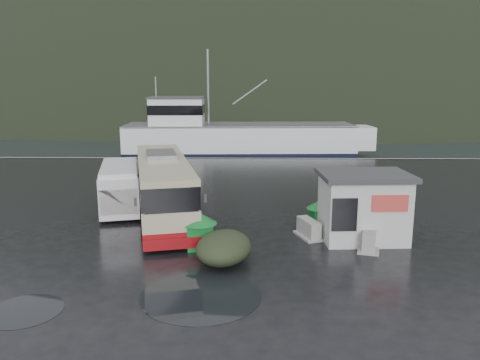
{
  "coord_description": "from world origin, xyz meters",
  "views": [
    {
      "loc": [
        1.87,
        -20.12,
        6.48
      ],
      "look_at": [
        1.44,
        2.69,
        1.7
      ],
      "focal_mm": 35.0,
      "sensor_mm": 36.0,
      "label": 1
    }
  ],
  "objects_px": {
    "coach_bus": "(164,216)",
    "fishing_trawler": "(239,144)",
    "dome_tent": "(224,262)",
    "white_van": "(121,209)",
    "ticket_kiosk": "(361,239)",
    "jersey_barrier_a": "(308,237)",
    "waste_bin_right": "(320,227)",
    "waste_bin_left": "(199,248)",
    "jersey_barrier_b": "(369,249)"
  },
  "relations": [
    {
      "from": "coach_bus",
      "to": "fishing_trawler",
      "type": "xyz_separation_m",
      "value": [
        3.18,
        27.66,
        0.0
      ]
    },
    {
      "from": "dome_tent",
      "to": "white_van",
      "type": "bearing_deg",
      "value": 128.59
    },
    {
      "from": "ticket_kiosk",
      "to": "jersey_barrier_a",
      "type": "distance_m",
      "value": 2.21
    },
    {
      "from": "waste_bin_right",
      "to": "ticket_kiosk",
      "type": "relative_size",
      "value": 0.36
    },
    {
      "from": "waste_bin_left",
      "to": "jersey_barrier_a",
      "type": "distance_m",
      "value": 4.74
    },
    {
      "from": "white_van",
      "to": "dome_tent",
      "type": "height_order",
      "value": "white_van"
    },
    {
      "from": "waste_bin_right",
      "to": "jersey_barrier_a",
      "type": "relative_size",
      "value": 0.85
    },
    {
      "from": "jersey_barrier_a",
      "to": "jersey_barrier_b",
      "type": "relative_size",
      "value": 0.95
    },
    {
      "from": "ticket_kiosk",
      "to": "fishing_trawler",
      "type": "distance_m",
      "value": 31.57
    },
    {
      "from": "coach_bus",
      "to": "white_van",
      "type": "bearing_deg",
      "value": 140.67
    },
    {
      "from": "white_van",
      "to": "ticket_kiosk",
      "type": "height_order",
      "value": "ticket_kiosk"
    },
    {
      "from": "coach_bus",
      "to": "dome_tent",
      "type": "height_order",
      "value": "coach_bus"
    },
    {
      "from": "white_van",
      "to": "fishing_trawler",
      "type": "xyz_separation_m",
      "value": [
        5.64,
        26.48,
        0.0
      ]
    },
    {
      "from": "coach_bus",
      "to": "ticket_kiosk",
      "type": "bearing_deg",
      "value": -34.46
    },
    {
      "from": "waste_bin_left",
      "to": "dome_tent",
      "type": "height_order",
      "value": "waste_bin_left"
    },
    {
      "from": "coach_bus",
      "to": "white_van",
      "type": "relative_size",
      "value": 1.93
    },
    {
      "from": "waste_bin_left",
      "to": "jersey_barrier_a",
      "type": "relative_size",
      "value": 0.95
    },
    {
      "from": "fishing_trawler",
      "to": "coach_bus",
      "type": "bearing_deg",
      "value": -98.94
    },
    {
      "from": "jersey_barrier_a",
      "to": "jersey_barrier_b",
      "type": "xyz_separation_m",
      "value": [
        2.21,
        -1.38,
        0.0
      ]
    },
    {
      "from": "coach_bus",
      "to": "jersey_barrier_b",
      "type": "distance_m",
      "value": 10.06
    },
    {
      "from": "dome_tent",
      "to": "fishing_trawler",
      "type": "bearing_deg",
      "value": 90.17
    },
    {
      "from": "waste_bin_right",
      "to": "waste_bin_left",
      "type": "bearing_deg",
      "value": -152.08
    },
    {
      "from": "jersey_barrier_b",
      "to": "fishing_trawler",
      "type": "height_order",
      "value": "fishing_trawler"
    },
    {
      "from": "waste_bin_left",
      "to": "fishing_trawler",
      "type": "bearing_deg",
      "value": 88.29
    },
    {
      "from": "waste_bin_right",
      "to": "fishing_trawler",
      "type": "relative_size",
      "value": 0.05
    },
    {
      "from": "ticket_kiosk",
      "to": "jersey_barrier_b",
      "type": "xyz_separation_m",
      "value": [
        0.02,
        -1.16,
        0.0
      ]
    },
    {
      "from": "waste_bin_left",
      "to": "jersey_barrier_b",
      "type": "distance_m",
      "value": 6.75
    },
    {
      "from": "ticket_kiosk",
      "to": "dome_tent",
      "type": "bearing_deg",
      "value": -158.47
    },
    {
      "from": "jersey_barrier_b",
      "to": "waste_bin_right",
      "type": "bearing_deg",
      "value": 118.77
    },
    {
      "from": "coach_bus",
      "to": "waste_bin_right",
      "type": "bearing_deg",
      "value": -27.19
    },
    {
      "from": "dome_tent",
      "to": "jersey_barrier_b",
      "type": "distance_m",
      "value": 5.87
    },
    {
      "from": "coach_bus",
      "to": "white_van",
      "type": "height_order",
      "value": "coach_bus"
    },
    {
      "from": "dome_tent",
      "to": "waste_bin_left",
      "type": "bearing_deg",
      "value": 125.99
    },
    {
      "from": "coach_bus",
      "to": "dome_tent",
      "type": "distance_m",
      "value": 6.85
    },
    {
      "from": "jersey_barrier_b",
      "to": "fishing_trawler",
      "type": "relative_size",
      "value": 0.06
    },
    {
      "from": "dome_tent",
      "to": "jersey_barrier_b",
      "type": "xyz_separation_m",
      "value": [
        5.69,
        1.47,
        0.0
      ]
    },
    {
      "from": "fishing_trawler",
      "to": "jersey_barrier_b",
      "type": "bearing_deg",
      "value": -82.19
    },
    {
      "from": "waste_bin_left",
      "to": "dome_tent",
      "type": "distance_m",
      "value": 1.81
    },
    {
      "from": "waste_bin_left",
      "to": "ticket_kiosk",
      "type": "height_order",
      "value": "ticket_kiosk"
    },
    {
      "from": "white_van",
      "to": "ticket_kiosk",
      "type": "relative_size",
      "value": 1.55
    },
    {
      "from": "coach_bus",
      "to": "fishing_trawler",
      "type": "relative_size",
      "value": 0.38
    },
    {
      "from": "jersey_barrier_a",
      "to": "fishing_trawler",
      "type": "xyz_separation_m",
      "value": [
        -3.58,
        30.82,
        0.0
      ]
    },
    {
      "from": "dome_tent",
      "to": "ticket_kiosk",
      "type": "xyz_separation_m",
      "value": [
        5.67,
        2.63,
        0.0
      ]
    },
    {
      "from": "ticket_kiosk",
      "to": "jersey_barrier_b",
      "type": "distance_m",
      "value": 1.16
    },
    {
      "from": "white_van",
      "to": "jersey_barrier_b",
      "type": "height_order",
      "value": "white_van"
    },
    {
      "from": "jersey_barrier_a",
      "to": "waste_bin_right",
      "type": "bearing_deg",
      "value": 63.2
    },
    {
      "from": "waste_bin_left",
      "to": "dome_tent",
      "type": "relative_size",
      "value": 0.52
    },
    {
      "from": "coach_bus",
      "to": "ticket_kiosk",
      "type": "distance_m",
      "value": 9.57
    },
    {
      "from": "ticket_kiosk",
      "to": "jersey_barrier_a",
      "type": "relative_size",
      "value": 2.37
    },
    {
      "from": "white_van",
      "to": "dome_tent",
      "type": "relative_size",
      "value": 2.02
    }
  ]
}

